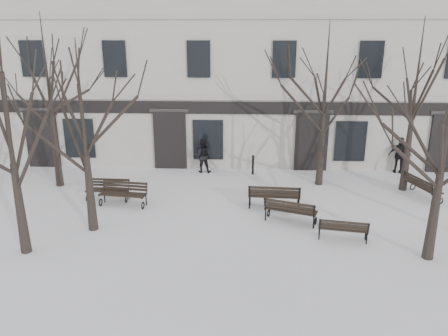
# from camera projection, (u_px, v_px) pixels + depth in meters

# --- Properties ---
(ground) EXTENTS (100.00, 100.00, 0.00)m
(ground) POSITION_uv_depth(u_px,v_px,m) (238.00, 241.00, 14.50)
(ground) COLOR white
(ground) RESTS_ON ground
(building) EXTENTS (40.40, 10.20, 11.40)m
(building) POSITION_uv_depth(u_px,v_px,m) (242.00, 52.00, 25.17)
(building) COLOR #B4AFA7
(building) RESTS_ON ground
(tree_0) EXTENTS (4.88, 4.88, 6.97)m
(tree_0) POSITION_uv_depth(u_px,v_px,m) (6.00, 116.00, 12.51)
(tree_0) COLOR black
(tree_0) RESTS_ON ground
(tree_1) EXTENTS (4.54, 4.54, 6.49)m
(tree_1) POSITION_uv_depth(u_px,v_px,m) (82.00, 116.00, 14.16)
(tree_1) COLOR black
(tree_1) RESTS_ON ground
(tree_4) EXTENTS (5.20, 5.20, 7.44)m
(tree_4) POSITION_uv_depth(u_px,v_px,m) (48.00, 81.00, 18.32)
(tree_4) COLOR black
(tree_4) RESTS_ON ground
(tree_5) EXTENTS (4.98, 4.98, 7.11)m
(tree_5) POSITION_uv_depth(u_px,v_px,m) (326.00, 86.00, 18.54)
(tree_5) COLOR black
(tree_5) RESTS_ON ground
(tree_6) EXTENTS (5.08, 5.08, 7.25)m
(tree_6) POSITION_uv_depth(u_px,v_px,m) (416.00, 86.00, 17.83)
(tree_6) COLOR black
(tree_6) RESTS_ON ground
(bench_0) EXTENTS (1.94, 0.92, 0.94)m
(bench_0) POSITION_uv_depth(u_px,v_px,m) (123.00, 193.00, 17.36)
(bench_0) COLOR black
(bench_0) RESTS_ON ground
(bench_1) EXTENTS (1.97, 1.28, 0.94)m
(bench_1) POSITION_uv_depth(u_px,v_px,m) (290.00, 210.00, 15.72)
(bench_1) COLOR black
(bench_1) RESTS_ON ground
(bench_2) EXTENTS (1.67, 0.84, 0.81)m
(bench_2) POSITION_uv_depth(u_px,v_px,m) (343.00, 229.00, 14.42)
(bench_2) COLOR black
(bench_2) RESTS_ON ground
(bench_3) EXTENTS (1.76, 0.71, 0.87)m
(bench_3) POSITION_uv_depth(u_px,v_px,m) (108.00, 189.00, 17.92)
(bench_3) COLOR black
(bench_3) RESTS_ON ground
(bench_4) EXTENTS (2.05, 0.85, 1.01)m
(bench_4) POSITION_uv_depth(u_px,v_px,m) (274.00, 195.00, 17.01)
(bench_4) COLOR black
(bench_4) RESTS_ON ground
(bench_5) EXTENTS (1.14, 1.91, 0.92)m
(bench_5) POSITION_uv_depth(u_px,v_px,m) (422.00, 186.00, 18.17)
(bench_5) COLOR black
(bench_5) RESTS_ON ground
(bollard_a) EXTENTS (0.13, 0.13, 0.97)m
(bollard_a) POSITION_uv_depth(u_px,v_px,m) (253.00, 164.00, 21.07)
(bollard_a) COLOR black
(bollard_a) RESTS_ON ground
(bollard_b) EXTENTS (0.13, 0.13, 0.99)m
(bollard_b) POSITION_uv_depth(u_px,v_px,m) (406.00, 169.00, 20.32)
(bollard_b) COLOR black
(bollard_b) RESTS_ON ground
(pedestrian_b) EXTENTS (0.84, 0.66, 1.69)m
(pedestrian_b) POSITION_uv_depth(u_px,v_px,m) (203.00, 172.00, 21.59)
(pedestrian_b) COLOR black
(pedestrian_b) RESTS_ON ground
(pedestrian_c) EXTENTS (1.12, 0.65, 1.79)m
(pedestrian_c) POSITION_uv_depth(u_px,v_px,m) (398.00, 173.00, 21.44)
(pedestrian_c) COLOR black
(pedestrian_c) RESTS_ON ground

